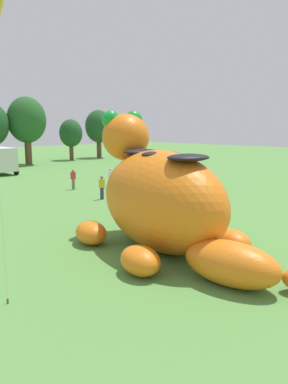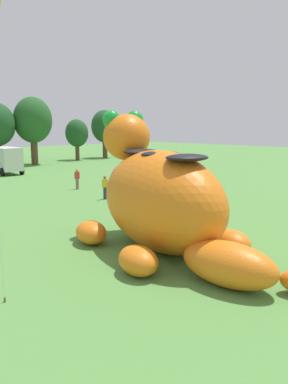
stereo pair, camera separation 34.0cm
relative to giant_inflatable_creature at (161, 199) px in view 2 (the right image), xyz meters
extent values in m
plane|color=#568E42|center=(1.29, 0.93, -2.20)|extent=(160.00, 160.00, 0.00)
ellipsoid|color=orange|center=(-0.01, 0.02, -0.07)|extent=(5.62, 8.29, 4.26)
ellipsoid|color=orange|center=(0.82, 3.13, 2.52)|extent=(2.81, 2.97, 2.25)
sphere|color=green|center=(0.31, 3.61, 3.36)|extent=(0.90, 0.90, 0.90)
sphere|color=green|center=(1.51, 3.29, 3.36)|extent=(0.90, 0.90, 0.90)
ellipsoid|color=black|center=(0.43, 1.66, 1.89)|extent=(2.00, 1.76, 0.28)
ellipsoid|color=black|center=(-0.01, 0.02, 1.89)|extent=(2.00, 1.76, 0.28)
ellipsoid|color=black|center=(-0.51, -1.81, 1.89)|extent=(2.00, 1.76, 0.28)
ellipsoid|color=orange|center=(-1.76, 2.64, -1.68)|extent=(1.73, 2.10, 1.04)
ellipsoid|color=orange|center=(2.81, 1.42, -1.68)|extent=(1.73, 2.10, 1.04)
ellipsoid|color=orange|center=(-2.66, -1.43, -1.68)|extent=(1.73, 2.10, 1.04)
ellipsoid|color=orange|center=(1.55, -2.56, -1.68)|extent=(1.73, 2.10, 1.04)
ellipsoid|color=orange|center=(-1.14, -4.18, -1.45)|extent=(1.99, 3.54, 1.49)
cube|color=silver|center=(6.26, 29.66, -0.50)|extent=(2.33, 4.70, 2.50)
cylinder|color=black|center=(7.43, 32.80, -1.75)|extent=(0.33, 0.91, 0.90)
cylinder|color=black|center=(5.13, 28.11, -1.75)|extent=(0.33, 0.91, 0.90)
cylinder|color=black|center=(7.23, 28.00, -1.75)|extent=(0.33, 0.91, 0.90)
cylinder|color=brown|center=(13.69, 37.28, -0.57)|extent=(0.93, 0.93, 3.25)
ellipsoid|color=#235623|center=(13.69, 37.28, 3.90)|extent=(5.19, 5.19, 6.23)
cylinder|color=brown|center=(22.00, 39.13, -1.08)|extent=(0.64, 0.64, 2.23)
ellipsoid|color=#1E4C23|center=(22.00, 39.13, 2.00)|extent=(3.57, 3.57, 4.29)
cylinder|color=brown|center=(27.76, 39.46, -0.80)|extent=(0.80, 0.80, 2.79)
ellipsoid|color=#1E4C23|center=(27.76, 39.46, 3.05)|extent=(4.46, 4.46, 5.36)
cylinder|color=#2D334C|center=(5.17, 10.51, -1.76)|extent=(0.26, 0.26, 0.88)
cube|color=gold|center=(5.17, 10.51, -1.02)|extent=(0.38, 0.22, 0.60)
sphere|color=brown|center=(5.17, 10.51, -0.60)|extent=(0.22, 0.22, 0.22)
cylinder|color=#726656|center=(6.14, 15.55, -1.76)|extent=(0.26, 0.26, 0.88)
cube|color=red|center=(6.14, 15.55, -1.02)|extent=(0.38, 0.22, 0.60)
sphere|color=#9E7051|center=(6.14, 15.55, -0.60)|extent=(0.22, 0.22, 0.22)
cylinder|color=#726656|center=(8.91, 14.01, -1.76)|extent=(0.26, 0.26, 0.88)
cube|color=white|center=(8.91, 14.01, -1.02)|extent=(0.38, 0.22, 0.60)
sphere|color=tan|center=(8.91, 14.01, -0.60)|extent=(0.22, 0.22, 0.22)
cylinder|color=brown|center=(-7.03, -0.21, -2.12)|extent=(0.06, 0.06, 0.15)
camera|label=1|loc=(-11.51, -10.45, 3.04)|focal=34.85mm
camera|label=2|loc=(-11.26, -10.69, 3.04)|focal=34.85mm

